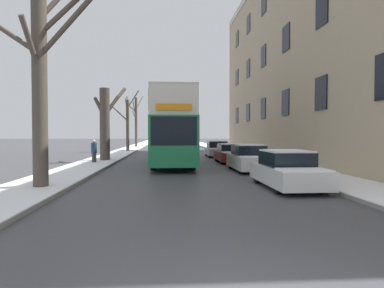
{
  "coord_description": "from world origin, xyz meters",
  "views": [
    {
      "loc": [
        -1.09,
        -3.65,
        2.03
      ],
      "look_at": [
        0.2,
        13.47,
        1.54
      ],
      "focal_mm": 32.0,
      "sensor_mm": 36.0,
      "label": 1
    }
  ],
  "objects_px": {
    "double_decker_bus": "(172,125)",
    "parked_car_1": "(249,159)",
    "oncoming_van": "(160,141)",
    "bare_tree_left_2": "(127,123)",
    "pedestrian_left_sidewalk": "(94,151)",
    "bare_tree_left_0": "(43,78)",
    "parked_car_2": "(230,154)",
    "parked_car_0": "(287,170)",
    "bare_tree_left_1": "(106,122)",
    "bare_tree_left_3": "(136,121)",
    "parked_car_3": "(217,149)"
  },
  "relations": [
    {
      "from": "double_decker_bus",
      "to": "parked_car_1",
      "type": "height_order",
      "value": "double_decker_bus"
    },
    {
      "from": "parked_car_1",
      "to": "oncoming_van",
      "type": "distance_m",
      "value": 18.45
    },
    {
      "from": "parked_car_1",
      "to": "oncoming_van",
      "type": "bearing_deg",
      "value": 106.65
    },
    {
      "from": "bare_tree_left_2",
      "to": "pedestrian_left_sidewalk",
      "type": "distance_m",
      "value": 16.91
    },
    {
      "from": "bare_tree_left_0",
      "to": "bare_tree_left_2",
      "type": "height_order",
      "value": "bare_tree_left_0"
    },
    {
      "from": "parked_car_2",
      "to": "parked_car_0",
      "type": "bearing_deg",
      "value": -90.0
    },
    {
      "from": "pedestrian_left_sidewalk",
      "to": "bare_tree_left_1",
      "type": "bearing_deg",
      "value": 28.3
    },
    {
      "from": "bare_tree_left_0",
      "to": "double_decker_bus",
      "type": "xyz_separation_m",
      "value": [
        4.79,
        10.18,
        -1.41
      ]
    },
    {
      "from": "bare_tree_left_2",
      "to": "bare_tree_left_3",
      "type": "bearing_deg",
      "value": 90.62
    },
    {
      "from": "bare_tree_left_1",
      "to": "oncoming_van",
      "type": "height_order",
      "value": "bare_tree_left_1"
    },
    {
      "from": "double_decker_bus",
      "to": "parked_car_1",
      "type": "xyz_separation_m",
      "value": [
        4.21,
        -4.16,
        -1.95
      ]
    },
    {
      "from": "bare_tree_left_2",
      "to": "bare_tree_left_3",
      "type": "relative_size",
      "value": 0.89
    },
    {
      "from": "bare_tree_left_0",
      "to": "bare_tree_left_3",
      "type": "xyz_separation_m",
      "value": [
        -0.22,
        40.1,
        0.09
      ]
    },
    {
      "from": "bare_tree_left_2",
      "to": "double_decker_bus",
      "type": "distance_m",
      "value": 17.87
    },
    {
      "from": "bare_tree_left_3",
      "to": "parked_car_0",
      "type": "distance_m",
      "value": 41.31
    },
    {
      "from": "parked_car_3",
      "to": "pedestrian_left_sidewalk",
      "type": "relative_size",
      "value": 2.42
    },
    {
      "from": "parked_car_0",
      "to": "oncoming_van",
      "type": "bearing_deg",
      "value": 102.57
    },
    {
      "from": "bare_tree_left_3",
      "to": "oncoming_van",
      "type": "xyz_separation_m",
      "value": [
        3.93,
        -16.41,
        -2.83
      ]
    },
    {
      "from": "bare_tree_left_3",
      "to": "double_decker_bus",
      "type": "distance_m",
      "value": 30.37
    },
    {
      "from": "bare_tree_left_2",
      "to": "parked_car_0",
      "type": "height_order",
      "value": "bare_tree_left_2"
    },
    {
      "from": "bare_tree_left_0",
      "to": "bare_tree_left_1",
      "type": "height_order",
      "value": "bare_tree_left_0"
    },
    {
      "from": "parked_car_0",
      "to": "parked_car_1",
      "type": "height_order",
      "value": "parked_car_1"
    },
    {
      "from": "parked_car_3",
      "to": "bare_tree_left_3",
      "type": "bearing_deg",
      "value": 112.65
    },
    {
      "from": "bare_tree_left_1",
      "to": "oncoming_van",
      "type": "relative_size",
      "value": 1.15
    },
    {
      "from": "bare_tree_left_1",
      "to": "parked_car_1",
      "type": "bearing_deg",
      "value": -37.12
    },
    {
      "from": "bare_tree_left_0",
      "to": "parked_car_1",
      "type": "bearing_deg",
      "value": 33.79
    },
    {
      "from": "bare_tree_left_0",
      "to": "oncoming_van",
      "type": "relative_size",
      "value": 1.8
    },
    {
      "from": "oncoming_van",
      "to": "pedestrian_left_sidewalk",
      "type": "relative_size",
      "value": 2.95
    },
    {
      "from": "parked_car_1",
      "to": "bare_tree_left_0",
      "type": "bearing_deg",
      "value": -146.21
    },
    {
      "from": "bare_tree_left_0",
      "to": "bare_tree_left_3",
      "type": "height_order",
      "value": "bare_tree_left_0"
    },
    {
      "from": "pedestrian_left_sidewalk",
      "to": "bare_tree_left_2",
      "type": "bearing_deg",
      "value": 36.9
    },
    {
      "from": "double_decker_bus",
      "to": "oncoming_van",
      "type": "relative_size",
      "value": 2.31
    },
    {
      "from": "parked_car_0",
      "to": "parked_car_2",
      "type": "relative_size",
      "value": 1.01
    },
    {
      "from": "bare_tree_left_0",
      "to": "parked_car_1",
      "type": "height_order",
      "value": "bare_tree_left_0"
    },
    {
      "from": "parked_car_2",
      "to": "parked_car_3",
      "type": "xyz_separation_m",
      "value": [
        0.0,
        6.35,
        0.03
      ]
    },
    {
      "from": "bare_tree_left_2",
      "to": "oncoming_van",
      "type": "bearing_deg",
      "value": -44.05
    },
    {
      "from": "double_decker_bus",
      "to": "parked_car_2",
      "type": "xyz_separation_m",
      "value": [
        4.21,
        1.48,
        -2.0
      ]
    },
    {
      "from": "bare_tree_left_3",
      "to": "pedestrian_left_sidewalk",
      "type": "height_order",
      "value": "bare_tree_left_3"
    },
    {
      "from": "parked_car_2",
      "to": "parked_car_3",
      "type": "distance_m",
      "value": 6.35
    },
    {
      "from": "oncoming_van",
      "to": "double_decker_bus",
      "type": "bearing_deg",
      "value": -85.44
    },
    {
      "from": "parked_car_3",
      "to": "parked_car_2",
      "type": "bearing_deg",
      "value": -90.0
    },
    {
      "from": "parked_car_0",
      "to": "bare_tree_left_1",
      "type": "bearing_deg",
      "value": 125.06
    },
    {
      "from": "bare_tree_left_0",
      "to": "parked_car_3",
      "type": "distance_m",
      "value": 20.42
    },
    {
      "from": "bare_tree_left_0",
      "to": "parked_car_0",
      "type": "height_order",
      "value": "bare_tree_left_0"
    },
    {
      "from": "bare_tree_left_0",
      "to": "parked_car_3",
      "type": "bearing_deg",
      "value": 63.46
    },
    {
      "from": "bare_tree_left_2",
      "to": "parked_car_1",
      "type": "xyz_separation_m",
      "value": [
        9.08,
        -21.34,
        -2.72
      ]
    },
    {
      "from": "parked_car_1",
      "to": "parked_car_3",
      "type": "distance_m",
      "value": 11.99
    },
    {
      "from": "parked_car_0",
      "to": "parked_car_1",
      "type": "relative_size",
      "value": 1.01
    },
    {
      "from": "bare_tree_left_2",
      "to": "parked_car_0",
      "type": "distance_m",
      "value": 28.98
    },
    {
      "from": "bare_tree_left_0",
      "to": "bare_tree_left_1",
      "type": "xyz_separation_m",
      "value": [
        -0.04,
        12.86,
        -1.13
      ]
    }
  ]
}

